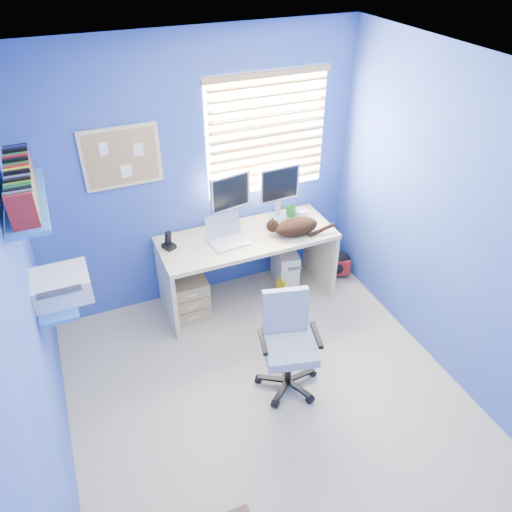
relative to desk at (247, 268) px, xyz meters
name	(u,v)px	position (x,y,z in m)	size (l,w,h in m)	color
floor	(270,401)	(-0.31, -1.26, -0.37)	(3.00, 3.20, 0.00)	#B4A694
ceiling	(278,80)	(-0.31, -1.26, 2.13)	(3.00, 3.20, 0.00)	white
wall_back	(199,176)	(-0.31, 0.34, 0.88)	(3.00, 0.01, 2.50)	#244BB1
wall_front	(435,494)	(-0.31, -2.86, 0.88)	(3.00, 0.01, 2.50)	#244BB1
wall_left	(28,339)	(-1.81, -1.26, 0.88)	(0.01, 3.20, 2.50)	#244BB1
wall_right	(456,229)	(1.19, -1.26, 0.88)	(0.01, 3.20, 2.50)	#244BB1
desk	(247,268)	(0.00, 0.00, 0.00)	(1.63, 0.65, 0.74)	#CAB482
laptop	(229,232)	(-0.19, -0.04, 0.48)	(0.33, 0.26, 0.22)	silver
monitor_left	(230,201)	(-0.08, 0.22, 0.64)	(0.40, 0.12, 0.54)	silver
monitor_right	(278,192)	(0.41, 0.20, 0.64)	(0.40, 0.12, 0.54)	silver
phone	(168,240)	(-0.71, 0.09, 0.45)	(0.09, 0.11, 0.17)	black
mug	(290,212)	(0.52, 0.17, 0.42)	(0.10, 0.09, 0.10)	#197325
cd_spindle	(301,213)	(0.63, 0.13, 0.41)	(0.13, 0.13, 0.07)	silver
cat	(296,227)	(0.44, -0.14, 0.44)	(0.42, 0.22, 0.15)	black
tower_pc	(285,267)	(0.43, 0.06, -0.14)	(0.19, 0.44, 0.45)	beige
drawer_boxes	(189,297)	(-0.60, 0.00, -0.17)	(0.35, 0.28, 0.41)	tan
yellow_book	(280,289)	(0.29, -0.14, -0.25)	(0.03, 0.17, 0.24)	yellow
backpack	(340,264)	(1.04, -0.02, -0.23)	(0.25, 0.19, 0.29)	black
office_chair	(288,354)	(-0.11, -1.12, -0.06)	(0.58, 0.58, 0.84)	black
window_blinds	(268,135)	(0.34, 0.31, 1.18)	(1.15, 0.05, 1.10)	white
corkboard	(122,157)	(-0.96, 0.33, 1.18)	(0.64, 0.02, 0.52)	#CAB482
wall_shelves	(40,238)	(-1.67, -0.51, 1.06)	(0.42, 0.90, 1.05)	blue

